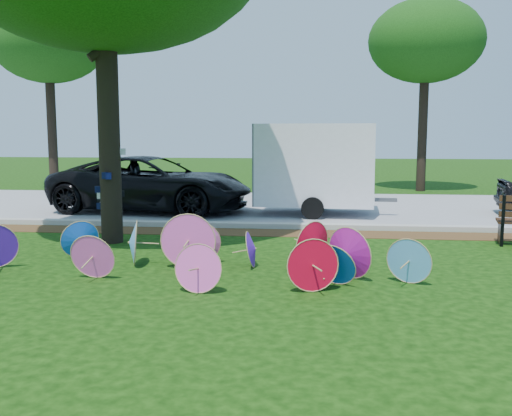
{
  "coord_description": "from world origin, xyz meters",
  "views": [
    {
      "loc": [
        1.59,
        -8.32,
        2.25
      ],
      "look_at": [
        0.5,
        2.0,
        0.9
      ],
      "focal_mm": 40.0,
      "sensor_mm": 36.0,
      "label": 1
    }
  ],
  "objects": [
    {
      "name": "black_van",
      "position": [
        -3.15,
        7.77,
        0.8
      ],
      "size": [
        6.05,
        3.33,
        1.6
      ],
      "primitive_type": "imported",
      "rotation": [
        0.0,
        0.0,
        1.45
      ],
      "color": "black",
      "rests_on": "ground"
    },
    {
      "name": "parasol_pile",
      "position": [
        -0.08,
        0.63,
        0.39
      ],
      "size": [
        7.58,
        2.42,
        0.95
      ],
      "color": "red",
      "rests_on": "ground"
    },
    {
      "name": "curb",
      "position": [
        0.0,
        5.2,
        0.06
      ],
      "size": [
        90.0,
        0.3,
        0.12
      ],
      "primitive_type": "cube",
      "color": "#B7B5AD",
      "rests_on": "ground"
    },
    {
      "name": "bg_trees",
      "position": [
        3.17,
        13.92,
        5.77
      ],
      "size": [
        25.67,
        5.92,
        7.4
      ],
      "color": "black",
      "rests_on": "ground"
    },
    {
      "name": "ground",
      "position": [
        0.0,
        0.0,
        0.0
      ],
      "size": [
        90.0,
        90.0,
        0.0
      ],
      "primitive_type": "plane",
      "color": "black",
      "rests_on": "ground"
    },
    {
      "name": "mulch_strip",
      "position": [
        0.0,
        4.5,
        0.01
      ],
      "size": [
        90.0,
        1.0,
        0.01
      ],
      "primitive_type": "cube",
      "color": "#472D16",
      "rests_on": "ground"
    },
    {
      "name": "cargo_trailer",
      "position": [
        1.58,
        7.68,
        1.41
      ],
      "size": [
        3.31,
        2.23,
        2.82
      ],
      "primitive_type": "cube",
      "rotation": [
        0.0,
        0.0,
        -0.07
      ],
      "color": "white",
      "rests_on": "ground"
    },
    {
      "name": "street",
      "position": [
        0.0,
        9.35,
        0.01
      ],
      "size": [
        90.0,
        8.0,
        0.01
      ],
      "primitive_type": "cube",
      "color": "gray",
      "rests_on": "ground"
    }
  ]
}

